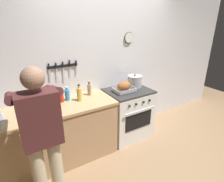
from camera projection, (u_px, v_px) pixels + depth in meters
ground_plane at (155, 174)px, 2.56m from camera, size 8.00×8.00×0.00m
wall_back at (107, 65)px, 3.16m from camera, size 6.00×0.13×2.60m
counter_block at (47, 138)px, 2.60m from camera, size 2.03×0.65×0.90m
stove at (128, 113)px, 3.29m from camera, size 0.76×0.67×0.90m
person_cook at (42, 134)px, 1.83m from camera, size 0.51×0.63×1.66m
roasting_pan at (124, 87)px, 3.04m from camera, size 0.35×0.26×0.18m
stock_pot at (135, 81)px, 3.25m from camera, size 0.26×0.26×0.23m
cutting_board at (38, 111)px, 2.38m from camera, size 0.36×0.24×0.02m
bottle_cooking_oil at (79, 94)px, 2.69m from camera, size 0.08×0.08×0.25m
bottle_vinegar at (89, 90)px, 2.89m from camera, size 0.06×0.06×0.22m
bottle_soy_sauce at (45, 96)px, 2.63m from camera, size 0.06×0.06×0.23m
bottle_hot_sauce at (62, 96)px, 2.65m from camera, size 0.05×0.05×0.21m
bottle_wine_red at (46, 99)px, 2.47m from camera, size 0.07×0.07×0.30m
bottle_dish_soap at (67, 95)px, 2.71m from camera, size 0.07×0.07×0.21m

